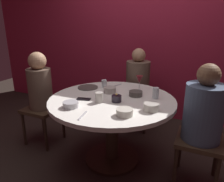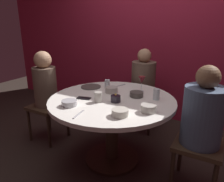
# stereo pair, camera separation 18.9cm
# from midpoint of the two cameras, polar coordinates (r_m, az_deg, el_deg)

# --- Properties ---
(ground_plane) EXTENTS (8.00, 8.00, 0.00)m
(ground_plane) POSITION_cam_midpoint_polar(r_m,az_deg,el_deg) (2.54, -2.23, -17.63)
(ground_plane) COLOR #2D231E
(back_wall) EXTENTS (6.00, 0.10, 2.60)m
(back_wall) POSITION_cam_midpoint_polar(r_m,az_deg,el_deg) (3.40, 8.45, 14.77)
(back_wall) COLOR maroon
(back_wall) RESTS_ON ground
(dining_table) EXTENTS (1.30, 1.30, 0.73)m
(dining_table) POSITION_cam_midpoint_polar(r_m,az_deg,el_deg) (2.26, -2.41, -5.72)
(dining_table) COLOR white
(dining_table) RESTS_ON ground
(seated_diner_left) EXTENTS (0.40, 0.40, 1.15)m
(seated_diner_left) POSITION_cam_midpoint_polar(r_m,az_deg,el_deg) (2.74, -20.50, 0.64)
(seated_diner_left) COLOR #3F2D1E
(seated_diner_left) RESTS_ON ground
(seated_diner_back) EXTENTS (0.40, 0.40, 1.14)m
(seated_diner_back) POSITION_cam_midpoint_polar(r_m,az_deg,el_deg) (2.98, 5.08, 2.93)
(seated_diner_back) COLOR #3F2D1E
(seated_diner_back) RESTS_ON ground
(seated_diner_right) EXTENTS (0.40, 0.40, 1.16)m
(seated_diner_right) POSITION_cam_midpoint_polar(r_m,az_deg,el_deg) (2.00, 20.68, -5.70)
(seated_diner_right) COLOR #3F2D1E
(seated_diner_right) RESTS_ON ground
(candle_holder) EXTENTS (0.10, 0.10, 0.09)m
(candle_holder) POSITION_cam_midpoint_polar(r_m,az_deg,el_deg) (2.10, -1.37, -2.06)
(candle_holder) COLOR black
(candle_holder) RESTS_ON dining_table
(wine_glass) EXTENTS (0.08, 0.08, 0.18)m
(wine_glass) POSITION_cam_midpoint_polar(r_m,az_deg,el_deg) (2.41, 5.10, 2.93)
(wine_glass) COLOR silver
(wine_glass) RESTS_ON dining_table
(dinner_plate) EXTENTS (0.24, 0.24, 0.01)m
(dinner_plate) POSITION_cam_midpoint_polar(r_m,az_deg,el_deg) (2.57, -8.58, 0.94)
(dinner_plate) COLOR #4C4742
(dinner_plate) RESTS_ON dining_table
(cell_phone) EXTENTS (0.15, 0.10, 0.01)m
(cell_phone) POSITION_cam_midpoint_polar(r_m,az_deg,el_deg) (2.20, -10.02, -2.16)
(cell_phone) COLOR black
(cell_phone) RESTS_ON dining_table
(bowl_serving_large) EXTENTS (0.14, 0.14, 0.05)m
(bowl_serving_large) POSITION_cam_midpoint_polar(r_m,az_deg,el_deg) (2.02, -13.60, -3.56)
(bowl_serving_large) COLOR #B7B7BC
(bowl_serving_large) RESTS_ON dining_table
(bowl_salad_center) EXTENTS (0.14, 0.14, 0.06)m
(bowl_salad_center) POSITION_cam_midpoint_polar(r_m,az_deg,el_deg) (1.80, 0.36, -5.71)
(bowl_salad_center) COLOR beige
(bowl_salad_center) RESTS_ON dining_table
(bowl_small_white) EXTENTS (0.14, 0.14, 0.07)m
(bowl_small_white) POSITION_cam_midpoint_polar(r_m,az_deg,el_deg) (1.91, 7.64, -4.29)
(bowl_small_white) COLOR #B2ADA3
(bowl_small_white) RESTS_ON dining_table
(bowl_sauce_side) EXTENTS (0.14, 0.14, 0.06)m
(bowl_sauce_side) POSITION_cam_midpoint_polar(r_m,az_deg,el_deg) (2.37, -2.86, 0.29)
(bowl_sauce_side) COLOR #B2ADA3
(bowl_sauce_side) RESTS_ON dining_table
(bowl_rice_portion) EXTENTS (0.14, 0.14, 0.05)m
(bowl_rice_portion) POSITION_cam_midpoint_polar(r_m,az_deg,el_deg) (2.27, 3.97, -0.71)
(bowl_rice_portion) COLOR #4C4742
(bowl_rice_portion) RESTS_ON dining_table
(cup_near_candle) EXTENTS (0.08, 0.08, 0.10)m
(cup_near_candle) POSITION_cam_midpoint_polar(r_m,az_deg,el_deg) (2.09, -6.06, -1.73)
(cup_near_candle) COLOR #B2ADA3
(cup_near_candle) RESTS_ON dining_table
(cup_by_left_diner) EXTENTS (0.06, 0.06, 0.09)m
(cup_by_left_diner) POSITION_cam_midpoint_polar(r_m,az_deg,el_deg) (2.56, -4.22, 1.94)
(cup_by_left_diner) COLOR silver
(cup_by_left_diner) RESTS_ON dining_table
(cup_by_right_diner) EXTENTS (0.06, 0.06, 0.11)m
(cup_by_right_diner) POSITION_cam_midpoint_polar(r_m,az_deg,el_deg) (2.21, 9.21, -0.56)
(cup_by_right_diner) COLOR silver
(cup_by_right_diner) RESTS_ON dining_table
(fork_near_plate) EXTENTS (0.07, 0.18, 0.01)m
(fork_near_plate) POSITION_cam_midpoint_polar(r_m,az_deg,el_deg) (2.63, -0.86, 1.46)
(fork_near_plate) COLOR #B7B7BC
(fork_near_plate) RESTS_ON dining_table
(knife_near_plate) EXTENTS (0.04, 0.18, 0.01)m
(knife_near_plate) POSITION_cam_midpoint_polar(r_m,az_deg,el_deg) (1.83, -10.79, -6.48)
(knife_near_plate) COLOR #B7B7BC
(knife_near_plate) RESTS_ON dining_table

